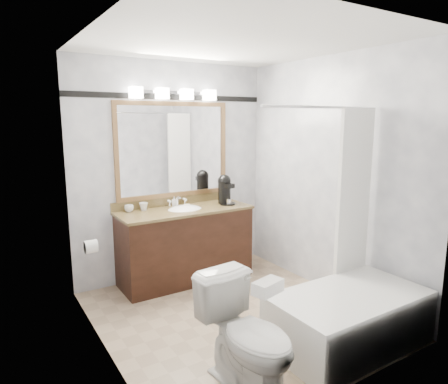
# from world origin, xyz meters

# --- Properties ---
(room) EXTENTS (2.42, 2.62, 2.52)m
(room) POSITION_xyz_m (0.00, 0.00, 1.25)
(room) COLOR tan
(room) RESTS_ON ground
(vanity) EXTENTS (1.53, 0.58, 0.97)m
(vanity) POSITION_xyz_m (0.00, 1.02, 0.44)
(vanity) COLOR black
(vanity) RESTS_ON ground
(mirror) EXTENTS (1.40, 0.04, 1.10)m
(mirror) POSITION_xyz_m (0.00, 1.28, 1.50)
(mirror) COLOR olive
(mirror) RESTS_ON room
(vanity_light_bar) EXTENTS (1.02, 0.14, 0.12)m
(vanity_light_bar) POSITION_xyz_m (0.00, 1.23, 2.13)
(vanity_light_bar) COLOR silver
(vanity_light_bar) RESTS_ON room
(accent_stripe) EXTENTS (2.40, 0.01, 0.06)m
(accent_stripe) POSITION_xyz_m (0.00, 1.29, 2.10)
(accent_stripe) COLOR black
(accent_stripe) RESTS_ON room
(bathtub) EXTENTS (1.30, 0.75, 1.96)m
(bathtub) POSITION_xyz_m (0.55, -0.90, 0.28)
(bathtub) COLOR white
(bathtub) RESTS_ON ground
(tp_roll) EXTENTS (0.11, 0.12, 0.12)m
(tp_roll) POSITION_xyz_m (-1.14, 0.66, 0.70)
(tp_roll) COLOR white
(tp_roll) RESTS_ON room
(toilet) EXTENTS (0.50, 0.80, 0.78)m
(toilet) POSITION_xyz_m (-0.49, -0.92, 0.39)
(toilet) COLOR white
(toilet) RESTS_ON ground
(tissue_box) EXTENTS (0.22, 0.16, 0.08)m
(tissue_box) POSITION_xyz_m (-0.49, -1.12, 0.82)
(tissue_box) COLOR white
(tissue_box) RESTS_ON toilet
(coffee_maker) EXTENTS (0.18, 0.23, 0.35)m
(coffee_maker) POSITION_xyz_m (0.53, 1.00, 1.03)
(coffee_maker) COLOR black
(coffee_maker) RESTS_ON vanity
(cup_left) EXTENTS (0.11, 0.11, 0.08)m
(cup_left) POSITION_xyz_m (-0.58, 1.21, 0.89)
(cup_left) COLOR white
(cup_left) RESTS_ON vanity
(cup_right) EXTENTS (0.12, 0.12, 0.09)m
(cup_right) POSITION_xyz_m (-0.42, 1.19, 0.89)
(cup_right) COLOR white
(cup_right) RESTS_ON vanity
(soap_bottle_a) EXTENTS (0.07, 0.07, 0.11)m
(soap_bottle_a) POSITION_xyz_m (-0.03, 1.22, 0.90)
(soap_bottle_a) COLOR white
(soap_bottle_a) RESTS_ON vanity
(soap_bar) EXTENTS (0.08, 0.07, 0.02)m
(soap_bar) POSITION_xyz_m (0.09, 1.13, 0.86)
(soap_bar) COLOR beige
(soap_bar) RESTS_ON vanity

